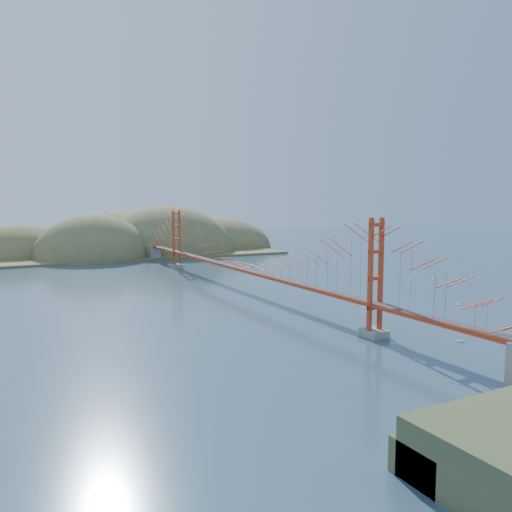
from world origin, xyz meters
name	(u,v)px	position (x,y,z in m)	size (l,w,h in m)	color
ground	(241,290)	(0.00, 0.00, 0.00)	(320.00, 320.00, 0.00)	#314C63
bridge	(240,244)	(0.00, 0.18, 7.01)	(2.20, 94.40, 12.00)	gray
far_headlands	(139,251)	(2.21, 68.52, 0.00)	(84.00, 58.00, 25.00)	olive
sailboat_6	(458,304)	(19.73, -23.21, 0.15)	(0.67, 0.67, 0.71)	white
sailboat_4	(339,272)	(24.55, 8.30, 0.14)	(0.58, 0.58, 0.62)	white
sailboat_13	(410,280)	(29.54, -4.91, 0.16)	(0.69, 0.69, 0.72)	white
sailboat_15	(290,257)	(30.90, 36.24, 0.15)	(0.56, 0.59, 0.66)	white
sailboat_10	(460,340)	(6.00, -35.18, 0.16)	(0.67, 0.67, 0.73)	white
sailboat_1	(301,278)	(14.07, 5.11, 0.15)	(0.55, 0.58, 0.65)	white
sailboat_7	(320,259)	(34.69, 28.92, 0.15)	(0.57, 0.55, 0.64)	white
sailboat_0	(364,306)	(8.15, -18.65, 0.14)	(0.56, 0.56, 0.63)	white
sailboat_12	(223,264)	(10.65, 30.77, 0.15)	(0.61, 0.53, 0.69)	white
sailboat_5	(480,272)	(48.21, -4.05, 0.16)	(0.63, 0.64, 0.72)	white
sailboat_9	(413,274)	(35.17, 0.03, 0.15)	(0.65, 0.65, 0.68)	white
sailboat_16	(353,271)	(28.31, 8.79, 0.15)	(0.63, 0.61, 0.70)	white
sailboat_11	(464,264)	(56.25, 6.27, 0.14)	(0.59, 0.59, 0.62)	white
sailboat_14	(433,279)	(33.61, -6.16, 0.15)	(0.54, 0.61, 0.69)	white
sailboat_8	(386,267)	(37.46, 9.60, 0.14)	(0.53, 0.53, 0.59)	white
sailboat_extra_0	(289,258)	(29.26, 33.88, 0.15)	(0.65, 0.65, 0.68)	white
sailboat_extra_1	(356,259)	(42.25, 24.99, 0.14)	(0.45, 0.52, 0.60)	white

